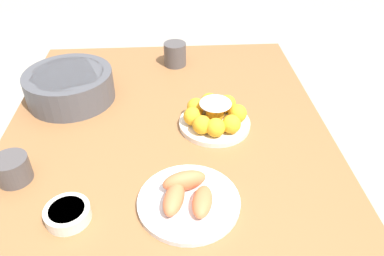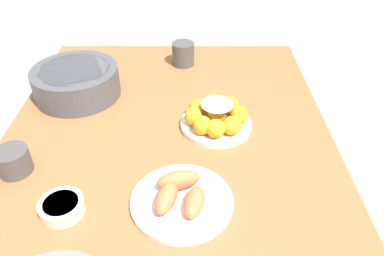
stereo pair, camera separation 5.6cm
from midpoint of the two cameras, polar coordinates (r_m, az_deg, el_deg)
dining_table at (r=1.09m, az=-2.33°, el=-7.41°), size 1.38×0.96×0.74m
cake_plate at (r=1.11m, az=5.08°, el=1.60°), size 0.21×0.21×0.09m
serving_bowl at (r=1.30m, az=-16.04°, el=6.84°), size 0.28×0.28×0.10m
sauce_bowl at (r=0.91m, az=-17.56°, el=-11.42°), size 0.10×0.10×0.03m
seafood_platter at (r=0.89m, az=0.09°, el=-10.59°), size 0.24×0.24×0.06m
cup_near at (r=1.45m, az=-0.23°, el=11.22°), size 0.08×0.08×0.09m
cup_far at (r=1.05m, az=-24.23°, el=-4.64°), size 0.09×0.09×0.07m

